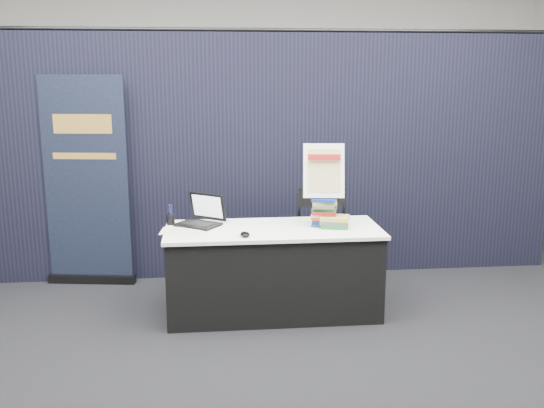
{
  "coord_description": "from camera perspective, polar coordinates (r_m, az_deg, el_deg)",
  "views": [
    {
      "loc": [
        -0.51,
        -4.33,
        2.02
      ],
      "look_at": [
        -0.01,
        0.55,
        0.96
      ],
      "focal_mm": 40.0,
      "sensor_mm": 36.0,
      "label": 1
    }
  ],
  "objects": [
    {
      "name": "brochure_mid",
      "position": [
        4.95,
        -8.32,
        -2.76
      ],
      "size": [
        0.36,
        0.34,
        0.0
      ],
      "primitive_type": "cube",
      "rotation": [
        0.0,
        0.0,
        -0.64
      ],
      "color": "silver",
      "rests_on": "display_table"
    },
    {
      "name": "laptop",
      "position": [
        5.21,
        -6.97,
        -1.27
      ],
      "size": [
        0.42,
        0.44,
        0.26
      ],
      "rotation": [
        0.0,
        0.0,
        -0.61
      ],
      "color": "black",
      "rests_on": "display_table"
    },
    {
      "name": "stacking_chair",
      "position": [
        5.53,
        4.98,
        -3.26
      ],
      "size": [
        0.46,
        0.47,
        0.99
      ],
      "rotation": [
        0.0,
        0.0,
        0.04
      ],
      "color": "black",
      "rests_on": "floor"
    },
    {
      "name": "pullup_banner",
      "position": [
        6.06,
        -17.0,
        0.93
      ],
      "size": [
        0.86,
        0.22,
        2.01
      ],
      "rotation": [
        0.0,
        0.0,
        -0.15
      ],
      "color": "black",
      "rests_on": "floor"
    },
    {
      "name": "pen_cup",
      "position": [
        5.25,
        -9.51,
        -1.45
      ],
      "size": [
        0.07,
        0.07,
        0.09
      ],
      "primitive_type": "cylinder",
      "rotation": [
        0.0,
        0.0,
        -0.03
      ],
      "color": "black",
      "rests_on": "display_table"
    },
    {
      "name": "book_stack_short",
      "position": [
        5.11,
        5.9,
        -1.67
      ],
      "size": [
        0.27,
        0.23,
        0.1
      ],
      "rotation": [
        0.0,
        0.0,
        -0.29
      ],
      "color": "#1C6B24",
      "rests_on": "display_table"
    },
    {
      "name": "wall_back",
      "position": [
        8.35,
        -2.39,
        10.35
      ],
      "size": [
        8.0,
        0.02,
        3.5
      ],
      "primitive_type": "cube",
      "color": "silver",
      "rests_on": "floor"
    },
    {
      "name": "brochure_right",
      "position": [
        4.92,
        -3.74,
        -2.74
      ],
      "size": [
        0.33,
        0.25,
        0.0
      ],
      "primitive_type": "cube",
      "rotation": [
        0.0,
        0.0,
        0.12
      ],
      "color": "white",
      "rests_on": "display_table"
    },
    {
      "name": "brochure_left",
      "position": [
        5.03,
        -8.49,
        -2.51
      ],
      "size": [
        0.36,
        0.27,
        0.0
      ],
      "primitive_type": "cube",
      "rotation": [
        0.0,
        0.0,
        -0.09
      ],
      "color": "silver",
      "rests_on": "display_table"
    },
    {
      "name": "drape_partition",
      "position": [
        6.01,
        -0.93,
        4.38
      ],
      "size": [
        6.0,
        0.08,
        2.4
      ],
      "primitive_type": "cube",
      "color": "black",
      "rests_on": "floor"
    },
    {
      "name": "floor",
      "position": [
        4.81,
        0.8,
        -12.62
      ],
      "size": [
        8.0,
        8.0,
        0.0
      ],
      "primitive_type": "plane",
      "color": "black",
      "rests_on": "ground"
    },
    {
      "name": "mouse",
      "position": [
        4.81,
        -2.56,
        -2.86
      ],
      "size": [
        0.09,
        0.13,
        0.04
      ],
      "primitive_type": "ellipsoid",
      "rotation": [
        0.0,
        0.0,
        0.13
      ],
      "color": "black",
      "rests_on": "display_table"
    },
    {
      "name": "display_table",
      "position": [
        5.18,
        0.11,
        -6.28
      ],
      "size": [
        1.8,
        0.75,
        0.75
      ],
      "color": "black",
      "rests_on": "floor"
    },
    {
      "name": "book_stack_tall",
      "position": [
        5.14,
        4.89,
        -0.75
      ],
      "size": [
        0.23,
        0.2,
        0.24
      ],
      "rotation": [
        0.0,
        0.0,
        -0.27
      ],
      "color": "#18515D",
      "rests_on": "display_table"
    },
    {
      "name": "info_sign",
      "position": [
        5.11,
        4.9,
        3.09
      ],
      "size": [
        0.36,
        0.18,
        0.47
      ],
      "rotation": [
        0.0,
        0.0,
        -0.12
      ],
      "color": "black",
      "rests_on": "book_stack_tall"
    }
  ]
}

